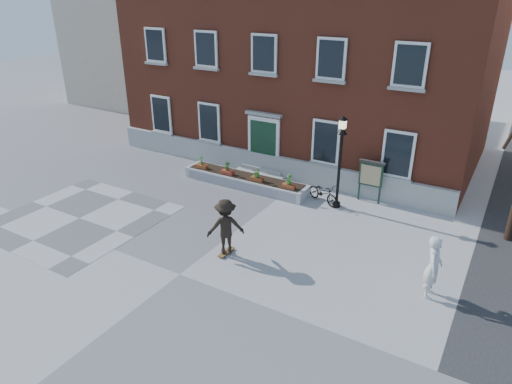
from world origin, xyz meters
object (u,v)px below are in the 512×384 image
Objects in this scene: bicycle at (323,193)px; notice_board at (371,175)px; lamp_post at (341,150)px; bystander at (433,267)px; skateboarder at (226,227)px.

notice_board reaches higher than bicycle.
bicycle is at bearing 171.01° from lamp_post.
notice_board is at bearing 27.81° from bystander.
skateboarder is (-2.91, -6.66, -0.20)m from notice_board.
skateboarder is (-1.24, -5.59, 0.62)m from bicycle.
bystander is at bearing -42.76° from lamp_post.
lamp_post reaches higher than bystander.
lamp_post is at bearing -130.39° from notice_board.
bicycle is 0.91× the size of notice_board.
skateboarder is at bearing -168.17° from bicycle.
bystander is at bearing -56.29° from notice_board.
bystander is at bearing -105.32° from bicycle.
bicycle is 5.76m from skateboarder.
bystander is 0.97× the size of skateboarder.
bicycle is at bearing 77.49° from skateboarder.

